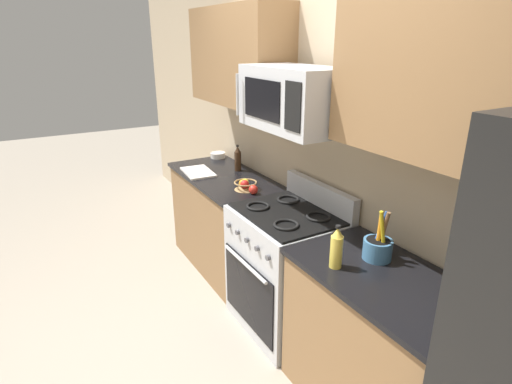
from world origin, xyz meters
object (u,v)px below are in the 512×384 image
at_px(prep_bowl, 218,155).
at_px(microwave, 294,98).
at_px(cutting_board, 198,172).
at_px(range_oven, 286,269).
at_px(utensil_crock, 378,248).
at_px(apple_loose, 253,190).
at_px(bottle_oil, 337,248).
at_px(bottle_soy, 238,159).
at_px(fruit_basket, 245,185).

bearing_deg(prep_bowl, microwave, -6.18).
xyz_separation_m(microwave, cutting_board, (-1.20, -0.20, -0.79)).
relative_size(range_oven, microwave, 1.43).
bearing_deg(cutting_board, prep_bowl, 134.73).
relative_size(range_oven, utensil_crock, 3.58).
distance_m(apple_loose, bottle_oil, 1.20).
distance_m(microwave, bottle_soy, 1.29).
bearing_deg(apple_loose, bottle_oil, -7.92).
xyz_separation_m(fruit_basket, apple_loose, (0.12, 0.01, -0.00)).
distance_m(range_oven, utensil_crock, 0.92).
height_order(range_oven, prep_bowl, range_oven).
xyz_separation_m(range_oven, apple_loose, (-0.47, -0.01, 0.47)).
height_order(utensil_crock, fruit_basket, utensil_crock).
height_order(microwave, apple_loose, microwave).
bearing_deg(fruit_basket, cutting_board, -164.99).
relative_size(microwave, bottle_soy, 3.16).
xyz_separation_m(microwave, fruit_basket, (-0.59, -0.04, -0.76)).
bearing_deg(bottle_oil, prep_bowl, 170.83).
xyz_separation_m(cutting_board, bottle_oil, (1.91, 0.00, 0.10)).
bearing_deg(cutting_board, bottle_soy, 71.62).
relative_size(microwave, fruit_basket, 4.04).
bearing_deg(fruit_basket, utensil_crock, 4.33).
distance_m(range_oven, cutting_board, 1.29).
distance_m(apple_loose, cutting_board, 0.75).
height_order(range_oven, microwave, microwave).
xyz_separation_m(fruit_basket, bottle_soy, (-0.49, 0.19, 0.07)).
distance_m(fruit_basket, bottle_oil, 1.32).
bearing_deg(fruit_basket, prep_bowl, 167.80).
distance_m(microwave, bottle_oil, 1.01).
height_order(utensil_crock, bottle_oil, utensil_crock).
relative_size(cutting_board, prep_bowl, 2.48).
distance_m(bottle_oil, prep_bowl, 2.31).
bearing_deg(range_oven, microwave, 90.03).
distance_m(range_oven, bottle_soy, 1.22).
height_order(range_oven, fruit_basket, range_oven).
bearing_deg(prep_bowl, bottle_oil, -9.17).
relative_size(utensil_crock, bottle_oil, 1.24).
bearing_deg(bottle_oil, apple_loose, 172.08).
bearing_deg(cutting_board, utensil_crock, 7.70).
bearing_deg(bottle_soy, fruit_basket, -21.14).
xyz_separation_m(apple_loose, bottle_soy, (-0.61, 0.18, 0.07)).
bearing_deg(bottle_soy, prep_bowl, 177.41).
bearing_deg(utensil_crock, fruit_basket, -175.67).
bearing_deg(bottle_soy, microwave, -7.77).
xyz_separation_m(range_oven, bottle_soy, (-1.08, 0.17, 0.55)).
bearing_deg(apple_loose, fruit_basket, -176.55).
distance_m(utensil_crock, fruit_basket, 1.36).
relative_size(cutting_board, bottle_oil, 1.54).
xyz_separation_m(utensil_crock, prep_bowl, (-2.33, 0.11, -0.04)).
bearing_deg(apple_loose, prep_bowl, 169.50).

